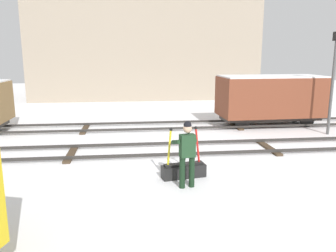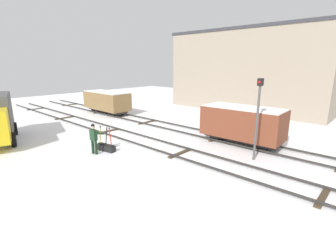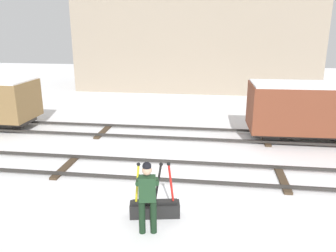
% 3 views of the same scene
% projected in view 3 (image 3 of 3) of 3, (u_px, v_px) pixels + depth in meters
% --- Properties ---
extents(ground_plane, '(60.00, 60.00, 0.00)m').
position_uv_depth(ground_plane, '(170.00, 174.00, 11.06)').
color(ground_plane, white).
extents(track_main_line, '(44.00, 1.94, 0.18)m').
position_uv_depth(track_main_line, '(170.00, 171.00, 11.03)').
color(track_main_line, '#2D2B28').
rests_on(track_main_line, ground_plane).
extents(track_siding_near, '(44.00, 1.94, 0.18)m').
position_uv_depth(track_siding_near, '(182.00, 133.00, 14.81)').
color(track_siding_near, '#2D2B28').
rests_on(track_siding_near, ground_plane).
extents(switch_lever_frame, '(1.28, 0.58, 1.45)m').
position_uv_depth(switch_lever_frame, '(155.00, 207.00, 8.56)').
color(switch_lever_frame, black).
rests_on(switch_lever_frame, ground_plane).
extents(rail_worker, '(0.62, 0.74, 1.76)m').
position_uv_depth(rail_worker, '(147.00, 193.00, 7.69)').
color(rail_worker, black).
rests_on(rail_worker, ground_plane).
extents(apartment_building, '(17.19, 7.10, 8.55)m').
position_uv_depth(apartment_building, '(197.00, 29.00, 25.66)').
color(apartment_building, gray).
rests_on(apartment_building, ground_plane).
extents(freight_car_back_track, '(4.97, 2.33, 2.38)m').
position_uv_depth(freight_car_back_track, '(312.00, 109.00, 13.77)').
color(freight_car_back_track, '#2D2B28').
rests_on(freight_car_back_track, ground_plane).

